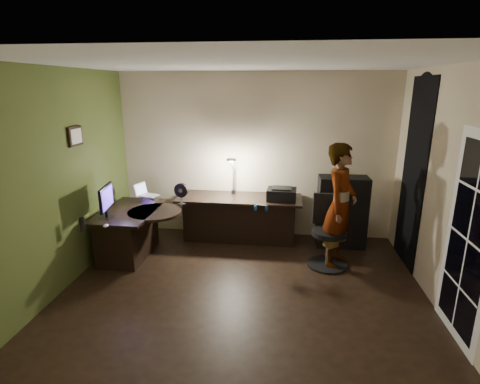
# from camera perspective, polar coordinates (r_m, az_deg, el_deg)

# --- Properties ---
(floor) EXTENTS (4.50, 4.00, 0.01)m
(floor) POSITION_cam_1_polar(r_m,az_deg,el_deg) (4.81, 0.35, -15.16)
(floor) COLOR black
(floor) RESTS_ON ground
(ceiling) EXTENTS (4.50, 4.00, 0.01)m
(ceiling) POSITION_cam_1_polar(r_m,az_deg,el_deg) (4.12, 0.42, 19.10)
(ceiling) COLOR silver
(ceiling) RESTS_ON floor
(wall_back) EXTENTS (4.50, 0.01, 2.70)m
(wall_back) POSITION_cam_1_polar(r_m,az_deg,el_deg) (6.22, 2.40, 5.46)
(wall_back) COLOR #C4B392
(wall_back) RESTS_ON floor
(wall_front) EXTENTS (4.50, 0.01, 2.70)m
(wall_front) POSITION_cam_1_polar(r_m,az_deg,el_deg) (2.41, -4.91, -11.96)
(wall_front) COLOR #C4B392
(wall_front) RESTS_ON floor
(wall_left) EXTENTS (0.01, 4.00, 2.70)m
(wall_left) POSITION_cam_1_polar(r_m,az_deg,el_deg) (5.03, -26.09, 1.33)
(wall_left) COLOR #C4B392
(wall_left) RESTS_ON floor
(wall_right) EXTENTS (0.01, 4.00, 2.70)m
(wall_right) POSITION_cam_1_polar(r_m,az_deg,el_deg) (4.61, 29.45, -0.31)
(wall_right) COLOR #C4B392
(wall_right) RESTS_ON floor
(green_wall_overlay) EXTENTS (0.00, 4.00, 2.70)m
(green_wall_overlay) POSITION_cam_1_polar(r_m,az_deg,el_deg) (5.02, -25.95, 1.33)
(green_wall_overlay) COLOR #465523
(green_wall_overlay) RESTS_ON floor
(arched_doorway) EXTENTS (0.01, 0.90, 2.60)m
(arched_doorway) POSITION_cam_1_polar(r_m,az_deg,el_deg) (5.66, 24.93, 2.43)
(arched_doorway) COLOR black
(arched_doorway) RESTS_ON floor
(french_door) EXTENTS (0.02, 0.92, 2.10)m
(french_door) POSITION_cam_1_polar(r_m,az_deg,el_deg) (4.22, 31.44, -6.30)
(french_door) COLOR white
(french_door) RESTS_ON floor
(framed_picture) EXTENTS (0.04, 0.30, 0.25)m
(framed_picture) POSITION_cam_1_polar(r_m,az_deg,el_deg) (5.30, -23.86, 7.79)
(framed_picture) COLOR black
(framed_picture) RESTS_ON wall_left
(desk_left) EXTENTS (0.79, 1.27, 0.72)m
(desk_left) POSITION_cam_1_polar(r_m,az_deg,el_deg) (5.83, -16.27, -6.04)
(desk_left) COLOR black
(desk_left) RESTS_ON floor
(desk_right) EXTENTS (2.00, 0.72, 0.75)m
(desk_right) POSITION_cam_1_polar(r_m,az_deg,el_deg) (6.13, -0.12, -4.13)
(desk_right) COLOR black
(desk_right) RESTS_ON floor
(cabinet) EXTENTS (0.76, 0.40, 1.13)m
(cabinet) POSITION_cam_1_polar(r_m,az_deg,el_deg) (6.10, 15.23, -2.93)
(cabinet) COLOR black
(cabinet) RESTS_ON floor
(laptop_stand) EXTENTS (0.22, 0.19, 0.09)m
(laptop_stand) POSITION_cam_1_polar(r_m,az_deg,el_deg) (6.09, -13.64, -0.95)
(laptop_stand) COLOR silver
(laptop_stand) RESTS_ON desk_left
(laptop) EXTENTS (0.36, 0.34, 0.20)m
(laptop) POSITION_cam_1_polar(r_m,az_deg,el_deg) (6.05, -13.72, 0.32)
(laptop) COLOR silver
(laptop) RESTS_ON laptop_stand
(monitor) EXTENTS (0.18, 0.52, 0.34)m
(monitor) POSITION_cam_1_polar(r_m,az_deg,el_deg) (5.43, -19.79, -2.14)
(monitor) COLOR black
(monitor) RESTS_ON desk_left
(mouse) EXTENTS (0.10, 0.12, 0.04)m
(mouse) POSITION_cam_1_polar(r_m,az_deg,el_deg) (5.16, -19.77, -4.87)
(mouse) COLOR silver
(mouse) RESTS_ON desk_left
(phone) EXTENTS (0.09, 0.13, 0.01)m
(phone) POSITION_cam_1_polar(r_m,az_deg,el_deg) (5.25, -12.93, -4.13)
(phone) COLOR black
(phone) RESTS_ON desk_left
(pen) EXTENTS (0.09, 0.13, 0.01)m
(pen) POSITION_cam_1_polar(r_m,az_deg,el_deg) (5.68, -9.92, -2.37)
(pen) COLOR black
(pen) RESTS_ON desk_left
(speaker) EXTENTS (0.09, 0.09, 0.18)m
(speaker) POSITION_cam_1_polar(r_m,az_deg,el_deg) (5.11, -22.91, -4.54)
(speaker) COLOR black
(speaker) RESTS_ON desk_left
(notepad) EXTENTS (0.15, 0.20, 0.01)m
(notepad) POSITION_cam_1_polar(r_m,az_deg,el_deg) (5.36, -15.52, -3.88)
(notepad) COLOR silver
(notepad) RESTS_ON desk_left
(desk_fan) EXTENTS (0.23, 0.15, 0.33)m
(desk_fan) POSITION_cam_1_polar(r_m,az_deg,el_deg) (5.68, -8.89, -0.27)
(desk_fan) COLOR black
(desk_fan) RESTS_ON desk_right
(headphones) EXTENTS (0.22, 0.13, 0.10)m
(headphones) POSITION_cam_1_polar(r_m,az_deg,el_deg) (5.37, 3.25, -2.37)
(headphones) COLOR navy
(headphones) RESTS_ON desk_right
(printer) EXTENTS (0.47, 0.38, 0.20)m
(printer) POSITION_cam_1_polar(r_m,az_deg,el_deg) (5.88, 6.37, -0.28)
(printer) COLOR black
(printer) RESTS_ON desk_right
(desk_lamp) EXTENTS (0.26, 0.35, 0.68)m
(desk_lamp) POSITION_cam_1_polar(r_m,az_deg,el_deg) (6.14, -1.02, 2.81)
(desk_lamp) COLOR black
(desk_lamp) RESTS_ON desk_right
(office_chair) EXTENTS (0.61, 0.61, 1.01)m
(office_chair) POSITION_cam_1_polar(r_m,az_deg,el_deg) (5.38, 13.45, -6.03)
(office_chair) COLOR black
(office_chair) RESTS_ON floor
(person) EXTENTS (0.64, 0.74, 1.75)m
(person) POSITION_cam_1_polar(r_m,az_deg,el_deg) (5.34, 15.01, -2.10)
(person) COLOR #D8A88C
(person) RESTS_ON floor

